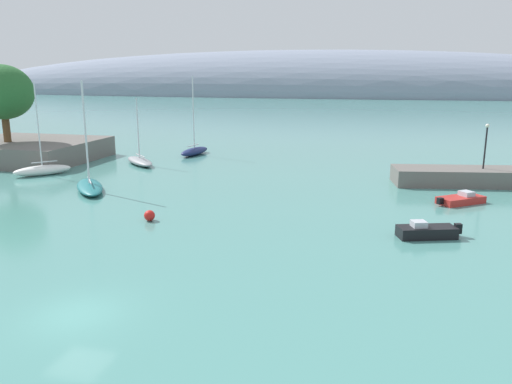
{
  "coord_description": "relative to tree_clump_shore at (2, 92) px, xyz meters",
  "views": [
    {
      "loc": [
        13.05,
        -18.47,
        10.75
      ],
      "look_at": [
        3.29,
        20.21,
        1.28
      ],
      "focal_mm": 35.56,
      "sensor_mm": 36.0,
      "label": 1
    }
  ],
  "objects": [
    {
      "name": "motorboat_black_foreground",
      "position": [
        47.53,
        -18.2,
        -7.97
      ],
      "size": [
        4.33,
        2.61,
        1.15
      ],
      "rotation": [
        0.0,
        0.0,
        3.47
      ],
      "color": "black",
      "rests_on": "water"
    },
    {
      "name": "tree_clump_shore",
      "position": [
        0.0,
        0.0,
        0.0
      ],
      "size": [
        7.2,
        7.2,
        9.21
      ],
      "color": "brown",
      "rests_on": "shore_outcrop"
    },
    {
      "name": "sailboat_teal_outer_mooring",
      "position": [
        18.15,
        -11.47,
        -7.91
      ],
      "size": [
        6.2,
        7.3,
        10.02
      ],
      "rotation": [
        0.0,
        0.0,
        2.21
      ],
      "color": "#1E6B70",
      "rests_on": "water"
    },
    {
      "name": "sailboat_white_near_shore",
      "position": [
        9.27,
        -6.26,
        -7.79
      ],
      "size": [
        5.1,
        5.48,
        9.84
      ],
      "rotation": [
        0.0,
        0.0,
        3.99
      ],
      "color": "white",
      "rests_on": "water"
    },
    {
      "name": "harbor_lamp_post",
      "position": [
        53.91,
        -0.03,
        -4.1
      ],
      "size": [
        0.36,
        0.36,
        4.33
      ],
      "color": "black",
      "rests_on": "breakwater_rocks"
    },
    {
      "name": "sailboat_grey_end_of_line",
      "position": [
        16.41,
        2.07,
        -7.93
      ],
      "size": [
        6.16,
        6.12,
        7.81
      ],
      "rotation": [
        0.0,
        0.0,
        2.36
      ],
      "color": "gray",
      "rests_on": "water"
    },
    {
      "name": "breakwater_rocks",
      "position": [
        56.48,
        0.5,
        -7.58
      ],
      "size": [
        22.48,
        7.98,
        1.63
      ],
      "primitive_type": "cube",
      "rotation": [
        0.0,
        0.0,
        0.18
      ],
      "color": "#66605B",
      "rests_on": "ground"
    },
    {
      "name": "distant_ridge",
      "position": [
        4.12,
        187.27,
        -8.39
      ],
      "size": [
        367.67,
        58.5,
        41.38
      ],
      "primitive_type": "ellipsoid",
      "color": "gray",
      "rests_on": "ground"
    },
    {
      "name": "shore_outcrop",
      "position": [
        1.36,
        1.52,
        -7.17
      ],
      "size": [
        16.49,
        14.01,
        2.45
      ],
      "primitive_type": "cube",
      "color": "#66605B",
      "rests_on": "ground"
    },
    {
      "name": "motorboat_red_alongside_breakwater",
      "position": [
        50.97,
        -8.01,
        -8.05
      ],
      "size": [
        4.22,
        3.83,
        0.98
      ],
      "rotation": [
        0.0,
        0.0,
        0.66
      ],
      "color": "red",
      "rests_on": "water"
    },
    {
      "name": "water",
      "position": [
        31.32,
        -33.7,
        -8.39
      ],
      "size": [
        600.0,
        600.0,
        0.0
      ],
      "primitive_type": "plane",
      "color": "teal",
      "rests_on": "ground"
    },
    {
      "name": "sailboat_navy_mid_mooring",
      "position": [
        20.14,
        10.44,
        -7.81
      ],
      "size": [
        2.82,
        6.25,
        10.23
      ],
      "rotation": [
        0.0,
        0.0,
        1.4
      ],
      "color": "navy",
      "rests_on": "water"
    },
    {
      "name": "mooring_buoy_red",
      "position": [
        27.9,
        -19.15,
        -7.99
      ],
      "size": [
        0.81,
        0.81,
        0.81
      ],
      "primitive_type": "sphere",
      "color": "red",
      "rests_on": "water"
    }
  ]
}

